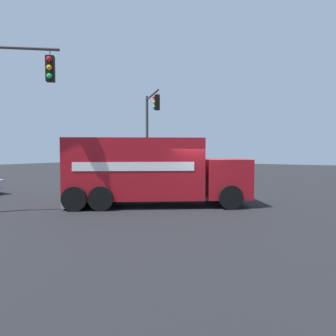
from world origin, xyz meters
TOP-DOWN VIEW (x-y plane):
  - ground_plane at (0.00, 0.00)m, footprint 100.00×100.00m
  - delivery_truck at (1.65, 0.67)m, footprint 7.96×6.52m
  - traffic_light_secondary at (6.26, -6.27)m, footprint 2.83×2.89m

SIDE VIEW (x-z plane):
  - ground_plane at x=0.00m, z-range 0.00..0.00m
  - delivery_truck at x=1.65m, z-range 0.05..3.02m
  - traffic_light_secondary at x=6.26m, z-range 0.97..7.41m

